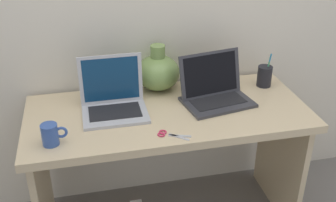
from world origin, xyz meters
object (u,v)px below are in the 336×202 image
(green_vase, at_px, (158,72))
(scissors, at_px, (168,134))
(laptop_left, at_px, (113,97))
(laptop_right, at_px, (214,89))
(pen_cup, at_px, (265,76))
(coffee_mug, at_px, (51,134))

(green_vase, distance_m, scissors, 0.47)
(scissors, bearing_deg, laptop_left, 126.46)
(laptop_right, distance_m, scissors, 0.41)
(green_vase, xyz_separation_m, pen_cup, (0.57, -0.09, -0.04))
(laptop_left, distance_m, laptop_right, 0.51)
(pen_cup, bearing_deg, scissors, -149.05)
(green_vase, relative_size, scissors, 1.73)
(laptop_right, height_order, coffee_mug, laptop_right)
(green_vase, bearing_deg, coffee_mug, -142.25)
(laptop_left, relative_size, coffee_mug, 2.81)
(green_vase, height_order, coffee_mug, green_vase)
(laptop_left, xyz_separation_m, coffee_mug, (-0.29, -0.24, -0.02))
(green_vase, bearing_deg, laptop_left, -145.24)
(laptop_right, bearing_deg, coffee_mug, -163.80)
(laptop_left, xyz_separation_m, laptop_right, (0.51, -0.01, -0.01))
(laptop_left, bearing_deg, pen_cup, 6.01)
(pen_cup, relative_size, scissors, 1.33)
(laptop_right, height_order, pen_cup, laptop_right)
(coffee_mug, xyz_separation_m, pen_cup, (1.12, 0.33, 0.01))
(laptop_left, relative_size, green_vase, 1.26)
(laptop_left, relative_size, laptop_right, 0.83)
(coffee_mug, distance_m, pen_cup, 1.17)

